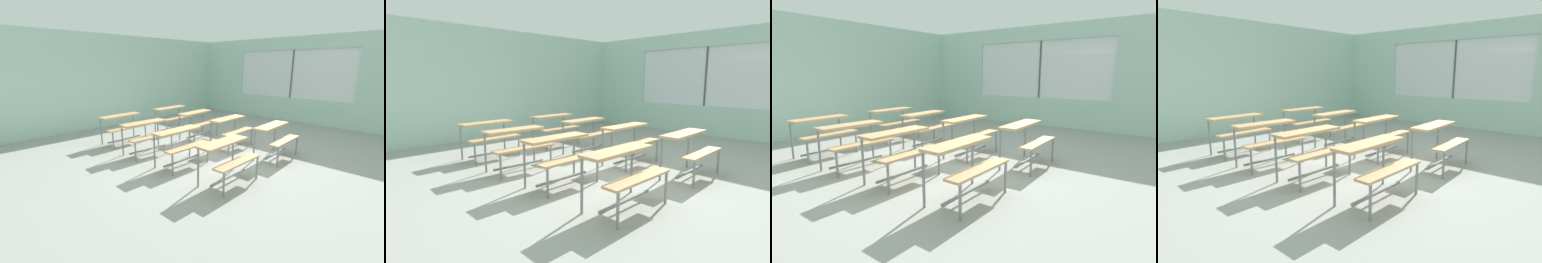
% 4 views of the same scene
% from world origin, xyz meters
% --- Properties ---
extents(ground, '(10.00, 9.00, 0.05)m').
position_xyz_m(ground, '(0.00, 0.00, -0.03)').
color(ground, '#9E9E99').
extents(wall_back, '(10.00, 0.12, 3.00)m').
position_xyz_m(wall_back, '(0.00, 4.50, 1.50)').
color(wall_back, silver).
rests_on(wall_back, ground).
extents(wall_right, '(0.12, 9.00, 3.00)m').
position_xyz_m(wall_right, '(5.00, -0.13, 1.45)').
color(wall_right, silver).
rests_on(wall_right, ground).
extents(desk_bench_r0c0, '(1.10, 0.60, 0.74)m').
position_xyz_m(desk_bench_r0c0, '(-0.90, -1.11, 0.56)').
color(desk_bench_r0c0, tan).
rests_on(desk_bench_r0c0, ground).
extents(desk_bench_r0c1, '(1.12, 0.63, 0.74)m').
position_xyz_m(desk_bench_r0c1, '(0.88, -1.09, 0.56)').
color(desk_bench_r0c1, tan).
rests_on(desk_bench_r0c1, ground).
extents(desk_bench_r1c0, '(1.10, 0.59, 0.74)m').
position_xyz_m(desk_bench_r1c0, '(-0.91, 0.09, 0.56)').
color(desk_bench_r1c0, tan).
rests_on(desk_bench_r1c0, ground).
extents(desk_bench_r1c1, '(1.10, 0.60, 0.74)m').
position_xyz_m(desk_bench_r1c1, '(0.81, 0.08, 0.56)').
color(desk_bench_r1c1, tan).
rests_on(desk_bench_r1c1, ground).
extents(desk_bench_r2c0, '(1.12, 0.63, 0.74)m').
position_xyz_m(desk_bench_r2c0, '(-0.98, 1.20, 0.56)').
color(desk_bench_r2c0, tan).
rests_on(desk_bench_r2c0, ground).
extents(desk_bench_r2c1, '(1.12, 0.64, 0.74)m').
position_xyz_m(desk_bench_r2c1, '(0.85, 1.26, 0.56)').
color(desk_bench_r2c1, tan).
rests_on(desk_bench_r2c1, ground).
extents(desk_bench_r3c0, '(1.12, 0.64, 0.74)m').
position_xyz_m(desk_bench_r3c0, '(-0.91, 2.36, 0.56)').
color(desk_bench_r3c0, tan).
rests_on(desk_bench_r3c0, ground).
extents(desk_bench_r3c1, '(1.11, 0.60, 0.74)m').
position_xyz_m(desk_bench_r3c1, '(0.85, 2.37, 0.56)').
color(desk_bench_r3c1, tan).
rests_on(desk_bench_r3c1, ground).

